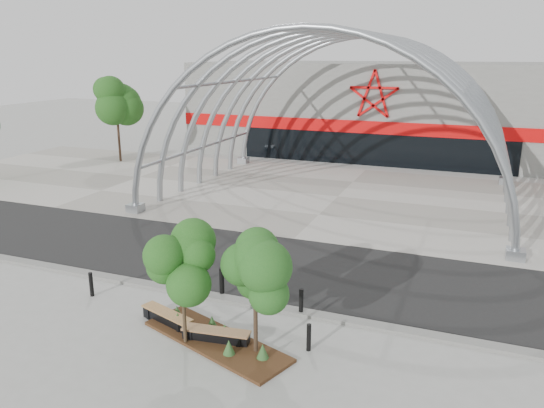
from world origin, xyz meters
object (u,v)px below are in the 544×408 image
Objects in this scene: street_tree_1 at (255,270)px; bench_1 at (216,336)px; street_tree_0 at (182,268)px; bench_0 at (167,318)px; bollard_2 at (222,282)px.

street_tree_1 is 2.91m from bench_1.
street_tree_0 is at bearing -152.59° from bench_1.
bollard_2 reaches higher than bench_0.
street_tree_0 is 3.16× the size of bollard_2.
street_tree_0 is 2.54m from bench_1.
street_tree_1 is at bearing -9.44° from bench_0.
bench_1 is at bearing -66.59° from bollard_2.
street_tree_1 is 1.75× the size of bench_0.
bench_0 is at bearing 167.64° from bench_1.
street_tree_0 is 2.30m from street_tree_1.
street_tree_0 reaches higher than bench_0.
bollard_2 is at bearing 97.80° from street_tree_0.
bench_1 reaches higher than bench_0.
bench_1 is at bearing -12.36° from bench_0.
bench_0 is (-1.23, 0.90, -2.36)m from street_tree_0.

